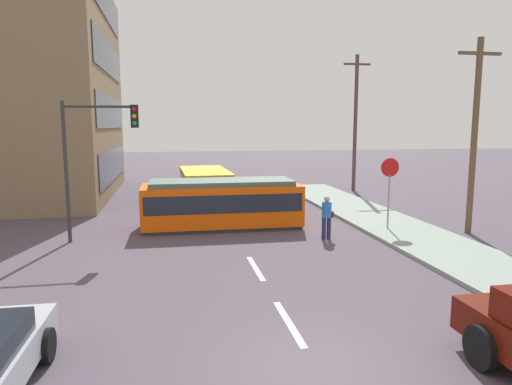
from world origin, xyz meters
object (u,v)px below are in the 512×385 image
Objects in this scene: streetcar_tram at (222,203)px; city_bus at (205,184)px; utility_pole_near at (475,133)px; utility_pole_mid at (355,121)px; traffic_light_mast at (94,144)px; pedestrian_crossing at (327,215)px; stop_sign at (390,178)px.

streetcar_tram is 6.42m from city_bus.
utility_pole_mid is (0.23, 12.44, 0.59)m from utility_pole_near.
city_bus is 9.55m from traffic_light_mast.
traffic_light_mast is 18.39m from utility_pole_mid.
city_bus is at bearing 59.92° from traffic_light_mast.
utility_pole_mid is (6.20, 12.33, 3.65)m from pedestrian_crossing.
utility_pole_mid reaches higher than pedestrian_crossing.
city_bus is 1.14× the size of traffic_light_mast.
traffic_light_mast reaches higher than pedestrian_crossing.
traffic_light_mast is 14.57m from utility_pole_near.
pedestrian_crossing is 0.58× the size of stop_sign.
traffic_light_mast is at bearing 174.27° from utility_pole_near.
streetcar_tram is at bearing -136.34° from utility_pole_mid.
utility_pole_mid reaches higher than utility_pole_near.
utility_pole_near reaches higher than streetcar_tram.
city_bus is 0.67× the size of utility_pole_mid.
traffic_light_mast is at bearing 177.23° from stop_sign.
traffic_light_mast is (-11.44, 0.55, 1.43)m from stop_sign.
stop_sign is 0.33× the size of utility_pole_mid.
streetcar_tram is 4.00× the size of pedestrian_crossing.
city_bus is at bearing 91.95° from streetcar_tram.
utility_pole_near is at bearing -43.62° from city_bus.
city_bus is 2.06× the size of stop_sign.
traffic_light_mast is at bearing -120.08° from city_bus.
utility_pole_near is at bearing -1.01° from pedestrian_crossing.
stop_sign is (2.92, 0.80, 1.25)m from pedestrian_crossing.
stop_sign is (6.61, -2.10, 1.14)m from streetcar_tram.
utility_pole_mid is (9.89, 9.44, 3.54)m from streetcar_tram.
utility_pole_near is (5.97, -0.11, 3.06)m from pedestrian_crossing.
streetcar_tram is at bearing 17.74° from traffic_light_mast.
city_bus is 0.77× the size of utility_pole_near.
pedestrian_crossing is at bearing -116.68° from utility_pole_mid.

